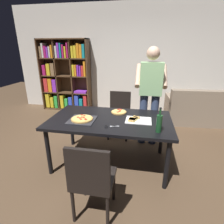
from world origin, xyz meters
TOP-DOWN VIEW (x-y plane):
  - ground_plane at (0.00, 0.00)m, footprint 12.00×12.00m
  - back_wall at (0.00, 2.60)m, footprint 6.40×0.10m
  - dining_table at (0.00, 0.00)m, footprint 1.76×0.99m
  - chair_near_camera at (-0.00, -0.98)m, footprint 0.42×0.42m
  - chair_far_side at (0.00, 0.98)m, footprint 0.42×0.42m
  - couch at (1.90, 1.99)m, footprint 1.75×0.95m
  - bookshelf at (-1.76, 2.37)m, footprint 1.40×0.35m
  - person_serving_pizza at (0.57, 0.76)m, footprint 0.55×0.54m
  - pepperoni_pizza_on_tray at (-0.39, -0.13)m, footprint 0.37×0.37m
  - pizza_slices_on_towel at (0.37, 0.01)m, footprint 0.36×0.28m
  - wine_bottle at (0.67, -0.31)m, footprint 0.07×0.07m
  - kitchen_scissors at (0.04, -0.28)m, footprint 0.20×0.10m
  - second_pizza_plain at (0.09, 0.28)m, footprint 0.24×0.24m

SIDE VIEW (x-z plane):
  - ground_plane at x=0.00m, z-range 0.00..0.00m
  - couch at x=1.90m, z-range -0.12..0.73m
  - chair_near_camera at x=0.00m, z-range 0.06..0.96m
  - chair_far_side at x=0.00m, z-range 0.06..0.96m
  - dining_table at x=0.00m, z-range 0.31..1.06m
  - kitchen_scissors at x=0.04m, z-range 0.75..0.76m
  - second_pizza_plain at x=0.09m, z-range 0.75..0.78m
  - pizza_slices_on_towel at x=0.37m, z-range 0.75..0.78m
  - pepperoni_pizza_on_tray at x=-0.39m, z-range 0.75..0.78m
  - wine_bottle at x=0.67m, z-range 0.71..1.03m
  - bookshelf at x=-1.76m, z-range -0.03..1.92m
  - person_serving_pizza at x=0.57m, z-range 0.12..1.87m
  - back_wall at x=0.00m, z-range 0.00..2.80m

